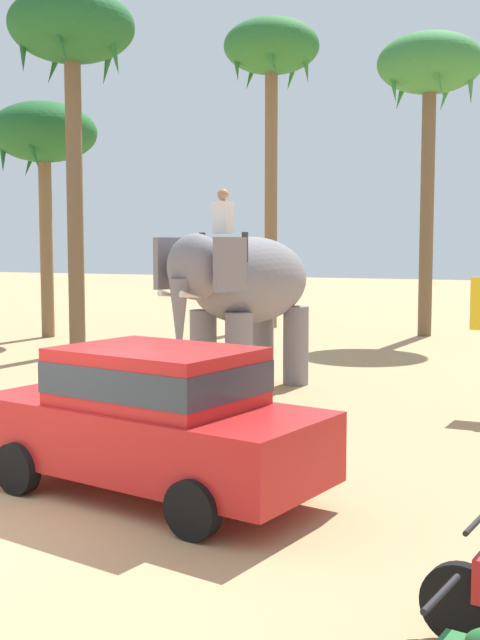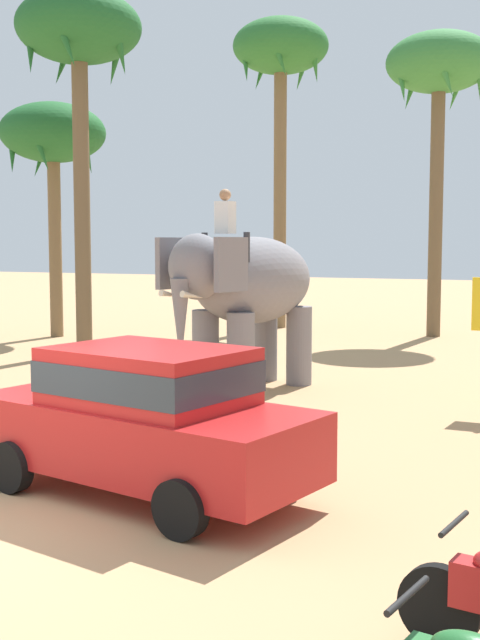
{
  "view_description": "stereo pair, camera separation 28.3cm",
  "coord_description": "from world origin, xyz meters",
  "px_view_note": "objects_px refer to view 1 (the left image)",
  "views": [
    {
      "loc": [
        5.47,
        -6.27,
        2.85
      ],
      "look_at": [
        0.1,
        5.99,
        1.6
      ],
      "focal_mm": 45.46,
      "sensor_mm": 36.0,
      "label": 1
    },
    {
      "loc": [
        5.73,
        -6.15,
        2.85
      ],
      "look_at": [
        0.1,
        5.99,
        1.6
      ],
      "focal_mm": 45.46,
      "sensor_mm": 36.0,
      "label": 2
    }
  ],
  "objects_px": {
    "palm_tree_near_hut": "(271,59)",
    "palm_tree_far_back": "(44,138)",
    "car_sedan_foreground": "(153,415)",
    "palm_tree_behind_elephant": "(430,74)",
    "elephant_with_mahout": "(243,289)",
    "palm_tree_leaning_seaward": "(72,39)"
  },
  "relations": [
    {
      "from": "palm_tree_behind_elephant",
      "to": "palm_tree_leaning_seaward",
      "type": "distance_m",
      "value": 10.82
    },
    {
      "from": "elephant_with_mahout",
      "to": "palm_tree_leaning_seaward",
      "type": "distance_m",
      "value": 9.18
    },
    {
      "from": "palm_tree_far_back",
      "to": "palm_tree_leaning_seaward",
      "type": "bearing_deg",
      "value": -42.5
    },
    {
      "from": "car_sedan_foreground",
      "to": "palm_tree_leaning_seaward",
      "type": "xyz_separation_m",
      "value": [
        -7.85,
        9.73,
        7.11
      ]
    },
    {
      "from": "palm_tree_leaning_seaward",
      "to": "elephant_with_mahout",
      "type": "bearing_deg",
      "value": -27.49
    },
    {
      "from": "palm_tree_near_hut",
      "to": "palm_tree_far_back",
      "type": "distance_m",
      "value": 8.11
    },
    {
      "from": "palm_tree_near_hut",
      "to": "elephant_with_mahout",
      "type": "bearing_deg",
      "value": -71.02
    },
    {
      "from": "elephant_with_mahout",
      "to": "palm_tree_behind_elephant",
      "type": "bearing_deg",
      "value": 82.52
    },
    {
      "from": "elephant_with_mahout",
      "to": "palm_tree_leaning_seaward",
      "type": "bearing_deg",
      "value": 152.51
    },
    {
      "from": "elephant_with_mahout",
      "to": "palm_tree_far_back",
      "type": "distance_m",
      "value": 11.67
    },
    {
      "from": "car_sedan_foreground",
      "to": "palm_tree_behind_elephant",
      "type": "distance_m",
      "value": 18.85
    },
    {
      "from": "car_sedan_foreground",
      "to": "palm_tree_behind_elephant",
      "type": "bearing_deg",
      "value": 90.96
    },
    {
      "from": "palm_tree_far_back",
      "to": "car_sedan_foreground",
      "type": "bearing_deg",
      "value": -48.98
    },
    {
      "from": "palm_tree_near_hut",
      "to": "palm_tree_far_back",
      "type": "relative_size",
      "value": 1.45
    },
    {
      "from": "palm_tree_leaning_seaward",
      "to": "palm_tree_behind_elephant",
      "type": "bearing_deg",
      "value": 45.68
    },
    {
      "from": "palm_tree_leaning_seaward",
      "to": "palm_tree_near_hut",
      "type": "bearing_deg",
      "value": 75.03
    },
    {
      "from": "palm_tree_behind_elephant",
      "to": "palm_tree_leaning_seaward",
      "type": "height_order",
      "value": "palm_tree_leaning_seaward"
    },
    {
      "from": "palm_tree_near_hut",
      "to": "palm_tree_far_back",
      "type": "bearing_deg",
      "value": -133.92
    },
    {
      "from": "car_sedan_foreground",
      "to": "palm_tree_behind_elephant",
      "type": "relative_size",
      "value": 0.47
    },
    {
      "from": "palm_tree_behind_elephant",
      "to": "palm_tree_far_back",
      "type": "distance_m",
      "value": 11.86
    },
    {
      "from": "car_sedan_foreground",
      "to": "palm_tree_behind_elephant",
      "type": "xyz_separation_m",
      "value": [
        -0.29,
        17.47,
        7.08
      ]
    },
    {
      "from": "palm_tree_behind_elephant",
      "to": "car_sedan_foreground",
      "type": "bearing_deg",
      "value": -89.04
    }
  ]
}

